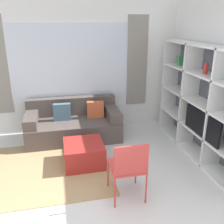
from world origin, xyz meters
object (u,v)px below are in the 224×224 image
at_px(shelving_unit, 204,104).
at_px(folding_chair, 128,165).
at_px(ottoman, 84,154).
at_px(couch_main, 74,124).

distance_m(shelving_unit, folding_chair, 1.89).
relative_size(ottoman, folding_chair, 0.75).
height_order(shelving_unit, folding_chair, shelving_unit).
height_order(couch_main, folding_chair, folding_chair).
xyz_separation_m(couch_main, ottoman, (0.09, -1.07, -0.10)).
height_order(couch_main, ottoman, couch_main).
bearing_deg(couch_main, shelving_unit, -28.31).
bearing_deg(ottoman, folding_chair, -64.84).
bearing_deg(folding_chair, shelving_unit, -150.08).
distance_m(couch_main, folding_chair, 2.17).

